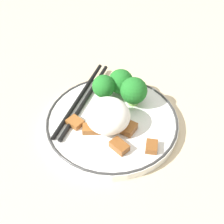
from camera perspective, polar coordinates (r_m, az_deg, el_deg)
name	(u,v)px	position (r m, az deg, el deg)	size (l,w,h in m)	color
ground_plane	(112,125)	(0.60, 0.00, -2.39)	(3.00, 3.00, 0.00)	#C6B28E
plate	(112,122)	(0.59, 0.00, -1.76)	(0.25, 0.25, 0.02)	white
rice_mound	(109,116)	(0.55, -0.64, -0.70)	(0.08, 0.08, 0.06)	white
broccoli_back_left	(134,91)	(0.60, 4.00, 3.87)	(0.05, 0.05, 0.06)	#7FB756
broccoli_back_center	(121,82)	(0.63, 1.62, 5.58)	(0.05, 0.05, 0.05)	#7FB756
broccoli_back_right	(104,87)	(0.61, -1.55, 4.64)	(0.05, 0.05, 0.06)	#7FB756
meat_near_front	(152,147)	(0.54, 7.26, -6.30)	(0.03, 0.03, 0.01)	brown
meat_near_left	(119,146)	(0.54, 1.34, -6.25)	(0.04, 0.03, 0.01)	brown
meat_near_right	(105,113)	(0.59, -1.33, -0.27)	(0.03, 0.03, 0.01)	brown
meat_near_back	(92,129)	(0.57, -3.73, -3.07)	(0.04, 0.03, 0.01)	brown
meat_on_rice_edge	(75,122)	(0.58, -6.76, -1.87)	(0.03, 0.03, 0.01)	brown
meat_mid_left	(126,127)	(0.57, 2.61, -2.80)	(0.04, 0.03, 0.01)	brown
chopsticks	(82,99)	(0.63, -5.44, 2.42)	(0.03, 0.23, 0.01)	black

